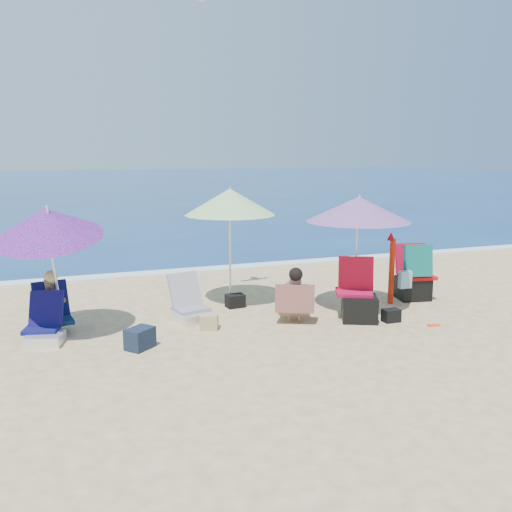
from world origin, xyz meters
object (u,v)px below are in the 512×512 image
object	(u,v)px
person_center	(294,295)
umbrella_blue	(47,223)
umbrella_turquoise	(358,209)
camp_chair_left	(358,302)
camp_chair_right	(413,279)
person_left	(52,304)
chair_rainbow	(191,309)
umbrella_striped	(230,202)
furled_umbrella	(391,265)
chair_navy	(45,329)

from	to	relation	value
person_center	umbrella_blue	bearing A→B (deg)	172.92
umbrella_turquoise	camp_chair_left	bearing A→B (deg)	-114.09
umbrella_turquoise	camp_chair_right	size ratio (longest dim) A/B	1.88
person_left	umbrella_blue	bearing A→B (deg)	-87.45
umbrella_blue	camp_chair_right	xyz separation A→B (m)	(6.67, 0.07, -1.41)
umbrella_blue	chair_rainbow	bearing A→B (deg)	5.42
person_center	camp_chair_right	bearing A→B (deg)	11.16
umbrella_blue	person_left	xyz separation A→B (m)	(-0.02, 0.42, -1.37)
camp_chair_right	person_center	bearing A→B (deg)	-168.84
umbrella_striped	chair_rainbow	size ratio (longest dim) A/B	2.64
furled_umbrella	person_left	size ratio (longest dim) A/B	1.38
person_left	person_center	bearing A→B (deg)	-13.01
chair_navy	umbrella_turquoise	bearing A→B (deg)	-2.47
umbrella_turquoise	person_center	world-z (taller)	umbrella_turquoise
umbrella_blue	furled_umbrella	xyz separation A→B (m)	(6.07, -0.04, -1.06)
chair_navy	chair_rainbow	xyz separation A→B (m)	(2.36, 0.29, 0.02)
camp_chair_left	camp_chair_right	size ratio (longest dim) A/B	0.94
chair_navy	camp_chair_left	bearing A→B (deg)	-7.26
person_left	umbrella_striped	bearing A→B (deg)	8.79
umbrella_striped	umbrella_blue	size ratio (longest dim) A/B	1.01
chair_navy	camp_chair_right	distance (m)	6.82
umbrella_striped	umbrella_blue	world-z (taller)	umbrella_striped
furled_umbrella	person_center	distance (m)	2.27
umbrella_blue	chair_navy	bearing A→B (deg)	-149.46
umbrella_striped	camp_chair_left	size ratio (longest dim) A/B	2.11
umbrella_turquoise	umbrella_striped	bearing A→B (deg)	148.52
umbrella_striped	chair_rainbow	distance (m)	2.11
camp_chair_left	person_center	world-z (taller)	camp_chair_left
person_center	camp_chair_left	bearing A→B (deg)	-13.07
umbrella_blue	furled_umbrella	world-z (taller)	umbrella_blue
umbrella_blue	chair_navy	distance (m)	1.64
umbrella_blue	person_center	bearing A→B (deg)	-7.08
chair_rainbow	person_center	distance (m)	1.80
person_left	chair_navy	bearing A→B (deg)	-103.98
camp_chair_left	camp_chair_right	distance (m)	1.89
camp_chair_right	person_left	xyz separation A→B (m)	(-6.69, 0.34, 0.05)
umbrella_striped	camp_chair_left	distance (m)	2.94
chair_rainbow	person_left	xyz separation A→B (m)	(-2.24, 0.21, 0.25)
umbrella_turquoise	chair_navy	size ratio (longest dim) A/B	2.50
umbrella_turquoise	chair_rainbow	distance (m)	3.41
umbrella_striped	chair_rainbow	world-z (taller)	umbrella_striped
person_center	person_left	size ratio (longest dim) A/B	0.96
umbrella_striped	person_center	xyz separation A→B (m)	(0.71, -1.39, -1.50)
chair_navy	camp_chair_left	size ratio (longest dim) A/B	0.80
camp_chair_right	person_left	world-z (taller)	camp_chair_right
umbrella_turquoise	furled_umbrella	xyz separation A→B (m)	(0.92, 0.28, -1.12)
umbrella_turquoise	person_left	size ratio (longest dim) A/B	2.12
umbrella_blue	umbrella_turquoise	bearing A→B (deg)	-3.48
chair_navy	camp_chair_right	world-z (taller)	camp_chair_right
chair_rainbow	camp_chair_left	size ratio (longest dim) A/B	0.80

